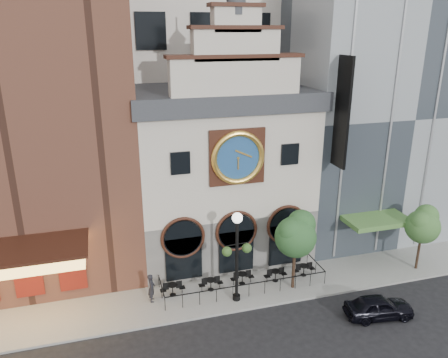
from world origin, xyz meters
TOP-DOWN VIEW (x-y plane):
  - ground at (0.00, 0.00)m, footprint 120.00×120.00m
  - sidewalk at (0.00, 2.50)m, footprint 44.00×5.00m
  - clock_building at (0.00, 7.82)m, footprint 12.60×8.78m
  - theater_building at (-13.00, 9.96)m, footprint 14.00×15.60m
  - retail_building at (12.99, 9.99)m, footprint 14.00×14.40m
  - cafe_railing at (0.00, 2.50)m, footprint 10.60×2.60m
  - bistro_0 at (-4.59, 2.67)m, footprint 1.58×0.68m
  - bistro_1 at (-2.13, 2.56)m, footprint 1.58×0.68m
  - bistro_2 at (0.04, 2.69)m, footprint 1.58×0.68m
  - bistro_3 at (2.28, 2.40)m, footprint 1.58×0.68m
  - bistro_4 at (4.41, 2.52)m, footprint 1.58×0.68m
  - car_right at (6.73, -2.67)m, footprint 4.19×2.13m
  - pedestrian at (-5.93, 2.42)m, footprint 0.54×0.73m
  - lamppost at (-0.86, 1.10)m, footprint 1.88×0.69m
  - tree_left at (3.14, 1.44)m, footprint 2.72×2.62m
  - tree_right at (12.51, 1.23)m, footprint 2.42×2.33m

SIDE VIEW (x-z plane):
  - ground at x=0.00m, z-range 0.00..0.00m
  - sidewalk at x=0.00m, z-range 0.00..0.15m
  - cafe_railing at x=0.00m, z-range 0.15..1.05m
  - bistro_0 at x=-4.59m, z-range 0.16..1.06m
  - bistro_1 at x=-2.13m, z-range 0.16..1.06m
  - bistro_2 at x=0.04m, z-range 0.16..1.06m
  - bistro_3 at x=2.28m, z-range 0.16..1.06m
  - bistro_4 at x=4.41m, z-range 0.16..1.06m
  - car_right at x=6.73m, z-range 0.00..1.37m
  - pedestrian at x=-5.93m, z-range 0.15..2.00m
  - tree_right at x=12.51m, z-range 1.24..5.89m
  - lamppost at x=-0.86m, z-range 0.85..6.72m
  - tree_left at x=3.14m, z-range 1.37..6.62m
  - clock_building at x=0.00m, z-range -2.64..16.01m
  - retail_building at x=12.99m, z-range 0.14..20.14m
  - theater_building at x=-13.00m, z-range 0.10..25.10m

